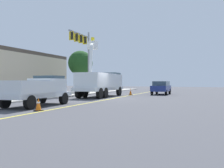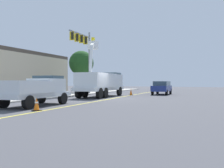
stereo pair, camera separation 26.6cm
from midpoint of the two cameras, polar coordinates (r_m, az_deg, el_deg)
ground at (r=23.75m, az=-0.35°, el=-3.40°), size 120.00×120.00×0.00m
sidewalk_far_side at (r=27.12m, az=-14.58°, el=-2.81°), size 59.99×10.96×0.12m
lane_centre_stripe at (r=23.75m, az=-0.35°, el=-3.39°), size 49.64×6.31×0.01m
utility_bucket_truck at (r=26.79m, az=-2.88°, el=0.47°), size 8.45×3.82×6.69m
service_pickup_truck at (r=17.25m, az=-17.48°, el=-1.18°), size 5.82×2.77×2.06m
passing_minivan at (r=32.23m, az=11.04°, el=-0.65°), size 5.00×2.48×1.69m
traffic_cone_leading at (r=14.45m, az=-17.10°, el=-4.48°), size 0.40×0.40×0.75m
traffic_cone_mid_front at (r=30.17m, az=4.04°, el=-1.78°), size 0.40×0.40×0.85m
traffic_signal_mast at (r=31.83m, az=-6.94°, el=8.24°), size 5.17×0.99×8.18m
commercial_building_backdrop at (r=36.30m, az=-24.17°, el=2.57°), size 23.10×9.02×5.91m
street_tree_right at (r=36.82m, az=-7.49°, el=4.78°), size 3.63×3.63×6.20m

